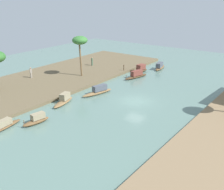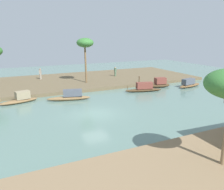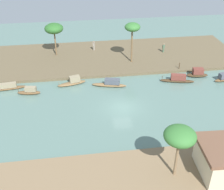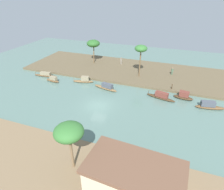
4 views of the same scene
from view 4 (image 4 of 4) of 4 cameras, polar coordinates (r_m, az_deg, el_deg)
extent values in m
plane|color=slate|center=(31.46, -4.23, -3.09)|extent=(78.95, 78.95, 0.00)
cube|color=brown|center=(45.02, 4.12, 7.48)|extent=(46.60, 14.97, 0.44)
cube|color=#846B4C|center=(21.48, -23.63, -24.40)|extent=(46.60, 14.97, 0.44)
ellipsoid|color=brown|center=(36.34, -2.01, 2.12)|extent=(5.17, 2.04, 0.50)
cube|color=#4C515B|center=(35.81, -1.43, 2.85)|extent=(2.31, 1.28, 0.78)
ellipsoid|color=brown|center=(41.25, -17.35, 4.16)|extent=(3.34, 1.30, 0.51)
cube|color=gray|center=(40.81, -17.15, 4.83)|extent=(1.63, 0.90, 0.66)
cylinder|color=brown|center=(42.05, -18.85, 5.05)|extent=(0.07, 0.07, 0.48)
ellipsoid|color=brown|center=(39.59, -8.64, 4.08)|extent=(4.42, 2.04, 0.42)
cube|color=gray|center=(39.20, -8.02, 4.93)|extent=(1.70, 1.18, 0.89)
cylinder|color=brown|center=(39.94, -11.32, 4.64)|extent=(0.07, 0.07, 0.39)
ellipsoid|color=brown|center=(44.41, -19.31, 5.51)|extent=(5.36, 1.54, 0.36)
cube|color=gray|center=(44.17, -19.29, 6.09)|extent=(2.38, 1.03, 0.64)
cylinder|color=brown|center=(45.49, -21.93, 6.21)|extent=(0.07, 0.07, 0.64)
ellipsoid|color=#47331E|center=(35.29, 20.54, -0.71)|extent=(3.46, 1.57, 0.54)
cube|color=brown|center=(34.96, 20.81, 0.29)|extent=(1.70, 1.18, 0.89)
ellipsoid|color=brown|center=(34.20, 27.28, -3.30)|extent=(4.63, 1.80, 0.48)
cube|color=#4C515B|center=(33.75, 26.84, -2.32)|extent=(2.25, 1.21, 0.83)
ellipsoid|color=#47331E|center=(34.20, 14.34, -0.76)|extent=(5.24, 2.09, 0.42)
cube|color=brown|center=(33.87, 14.66, 0.12)|extent=(2.33, 1.30, 0.86)
cylinder|color=#47331E|center=(34.66, 10.93, 0.89)|extent=(0.07, 0.07, 0.54)
cylinder|color=#4C664C|center=(43.50, 17.51, 6.26)|extent=(0.42, 0.42, 0.79)
cube|color=#4C664C|center=(43.25, 17.65, 7.13)|extent=(0.48, 0.37, 0.63)
sphere|color=tan|center=(43.10, 17.73, 7.64)|extent=(0.21, 0.21, 0.21)
cylinder|color=gray|center=(47.91, 2.75, 9.70)|extent=(0.40, 0.40, 0.85)
cube|color=gray|center=(47.67, 2.77, 10.57)|extent=(0.42, 0.32, 0.68)
sphere|color=#9E7556|center=(47.53, 2.78, 11.09)|extent=(0.23, 0.23, 0.23)
cylinder|color=#4C3823|center=(36.99, 17.52, 2.42)|extent=(0.14, 0.14, 1.02)
cylinder|color=brown|center=(40.49, 8.34, 9.21)|extent=(0.27, 0.53, 5.47)
ellipsoid|color=#387533|center=(39.53, 8.68, 13.63)|extent=(2.53, 2.53, 1.39)
cylinder|color=brown|center=(48.74, -5.47, 12.00)|extent=(0.25, 0.57, 4.20)
ellipsoid|color=#2D6628|center=(48.02, -5.63, 15.12)|extent=(3.18, 3.18, 1.75)
cylinder|color=#7F6647|center=(20.23, -12.00, -16.43)|extent=(0.26, 0.28, 4.05)
ellipsoid|color=#387533|center=(18.50, -12.83, -10.74)|extent=(2.89, 2.89, 1.59)
cube|color=beige|center=(18.74, 6.47, -23.81)|extent=(8.37, 4.96, 2.71)
cube|color=brown|center=(17.54, 6.76, -20.76)|extent=(8.87, 5.25, 0.37)
camera|label=1|loc=(42.18, -63.27, 9.55)|focal=45.25mm
camera|label=2|loc=(21.69, -52.19, -8.42)|focal=37.78mm
camera|label=3|loc=(19.02, -98.42, 10.67)|focal=46.46mm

